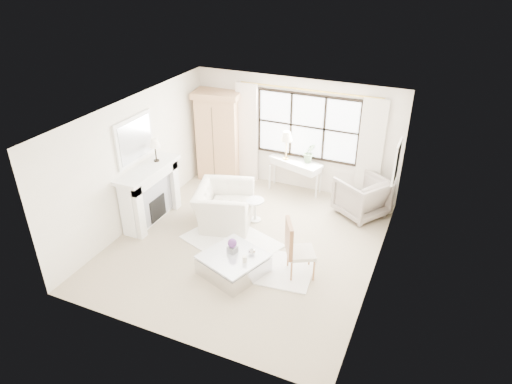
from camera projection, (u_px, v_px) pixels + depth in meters
floor at (247, 243)px, 9.17m from camera, size 5.50×5.50×0.00m
ceiling at (245, 115)px, 7.88m from camera, size 5.50×5.50×0.00m
wall_back at (295, 135)px, 10.73m from camera, size 5.00×0.00×5.00m
wall_front at (163, 268)px, 6.31m from camera, size 5.00×0.00×5.00m
wall_left at (136, 161)px, 9.40m from camera, size 0.00×5.50×5.50m
wall_right at (381, 212)px, 7.64m from camera, size 0.00×5.50×5.50m
window_pane at (307, 127)px, 10.49m from camera, size 2.40×0.02×1.50m
window_frame at (307, 127)px, 10.48m from camera, size 2.50×0.04×1.50m
curtain_rod at (309, 90)px, 10.03m from camera, size 3.30×0.04×0.04m
curtain_left at (247, 133)px, 11.13m from camera, size 0.55×0.10×2.47m
curtain_right at (370, 153)px, 10.07m from camera, size 0.55×0.10×2.47m
fireplace at (149, 193)px, 9.66m from camera, size 0.58×1.66×1.26m
mirror_frame at (134, 139)px, 9.16m from camera, size 0.05×1.15×0.95m
mirror_glass at (136, 140)px, 9.15m from camera, size 0.02×1.00×0.80m
art_frame at (397, 162)px, 8.92m from camera, size 0.04×0.62×0.82m
art_canvas at (396, 161)px, 8.93m from camera, size 0.01×0.52×0.72m
mantel_lamp at (155, 144)px, 9.44m from camera, size 0.22×0.22×0.51m
armoire at (219, 135)px, 11.27m from camera, size 1.23×0.89×2.24m
console_table at (295, 176)px, 10.96m from camera, size 1.38×0.83×0.80m
console_lamp at (287, 137)px, 10.57m from camera, size 0.28×0.28×0.69m
orchid_plant at (309, 153)px, 10.55m from camera, size 0.34×0.32×0.49m
side_table at (255, 207)px, 9.78m from camera, size 0.40×0.40×0.51m
rug_left at (232, 241)px, 9.20m from camera, size 2.11×1.79×0.03m
rug_right at (273, 268)px, 8.45m from camera, size 1.57×1.25×0.03m
club_armchair at (224, 206)px, 9.65m from camera, size 1.42×1.53×0.83m
wingback_chair at (362, 197)px, 9.96m from camera, size 1.33×1.32×0.88m
french_chair at (299, 260)px, 8.18m from camera, size 0.66×0.65×1.08m
coffee_table at (233, 264)px, 8.27m from camera, size 1.28×1.28×0.38m
planter_box at (232, 249)px, 8.24m from camera, size 0.19×0.19×0.12m
planter_flowers at (232, 243)px, 8.17m from camera, size 0.17×0.17×0.17m
pillar_candle at (245, 259)px, 7.98m from camera, size 0.08×0.08×0.12m
coffee_vase at (252, 251)px, 8.18m from camera, size 0.17×0.17×0.14m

